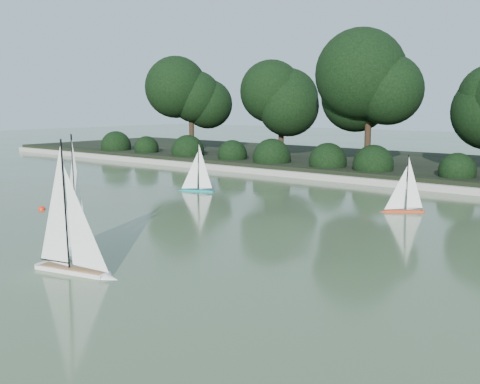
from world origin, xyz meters
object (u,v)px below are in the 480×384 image
at_px(sailboat_white_a, 74,236).
at_px(sailboat_white_b, 78,252).
at_px(sailboat_orange, 401,202).
at_px(race_buoy, 42,210).
at_px(sailboat_teal, 195,183).

xyz_separation_m(sailboat_white_a, sailboat_white_b, (0.82, -0.51, -0.01)).
xyz_separation_m(sailboat_orange, race_buoy, (-6.03, -4.69, -0.20)).
xyz_separation_m(sailboat_white_a, race_buoy, (-3.89, 1.87, -0.31)).
bearing_deg(sailboat_orange, sailboat_white_b, -100.61).
height_order(sailboat_white_a, sailboat_orange, sailboat_white_a).
height_order(sailboat_orange, race_buoy, sailboat_orange).
height_order(sailboat_white_b, sailboat_teal, sailboat_white_b).
distance_m(sailboat_teal, race_buoy, 4.10).
height_order(sailboat_orange, sailboat_teal, sailboat_teal).
bearing_deg(sailboat_teal, race_buoy, -98.94).
xyz_separation_m(sailboat_teal, race_buoy, (-0.64, -4.05, -0.21)).
bearing_deg(sailboat_white_b, race_buoy, 153.17).
relative_size(sailboat_white_a, sailboat_orange, 1.51).
bearing_deg(sailboat_teal, sailboat_white_b, -57.65).
distance_m(sailboat_white_a, sailboat_teal, 6.75).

